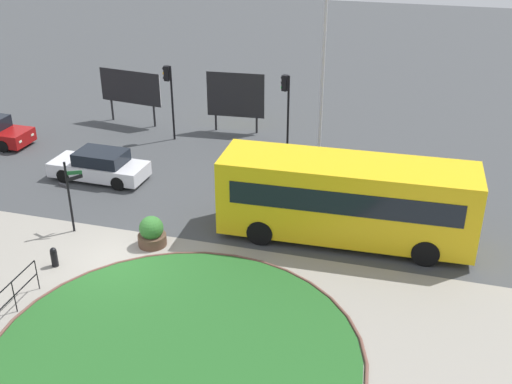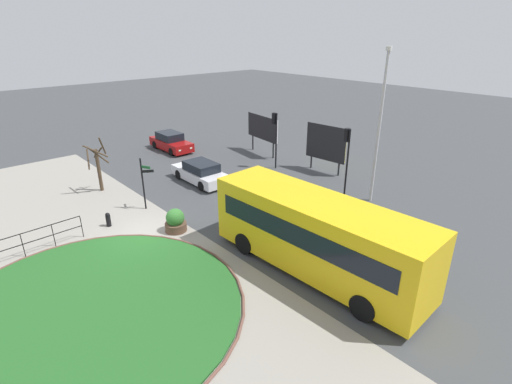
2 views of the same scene
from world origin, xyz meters
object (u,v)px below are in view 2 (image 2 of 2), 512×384
(billboard_left, at_px, (263,128))
(traffic_light_near, at_px, (347,147))
(car_far_lane, at_px, (171,142))
(traffic_light_far, at_px, (275,128))
(car_near_lane, at_px, (200,173))
(planter_near_signpost, at_px, (175,221))
(signpost_directional, at_px, (144,181))
(bus_yellow, at_px, (317,234))
(bollard_foreground, at_px, (108,219))
(billboard_right, at_px, (326,143))
(lamppost_tall, at_px, (380,124))
(street_tree_bare, at_px, (98,164))

(billboard_left, bearing_deg, traffic_light_near, -4.51)
(car_far_lane, xyz_separation_m, traffic_light_far, (8.97, 3.28, 2.24))
(car_near_lane, bearing_deg, planter_near_signpost, 136.07)
(signpost_directional, distance_m, car_far_lane, 11.63)
(bus_yellow, distance_m, traffic_light_far, 13.23)
(bollard_foreground, distance_m, car_near_lane, 7.42)
(traffic_light_near, height_order, billboard_left, traffic_light_near)
(bus_yellow, relative_size, billboard_right, 2.87)
(signpost_directional, relative_size, bollard_foreground, 3.90)
(traffic_light_far, relative_size, lamppost_tall, 0.47)
(traffic_light_near, bearing_deg, car_far_lane, 24.55)
(car_far_lane, xyz_separation_m, street_tree_bare, (4.95, -7.87, 1.07))
(bus_yellow, xyz_separation_m, traffic_light_near, (-4.18, 7.64, 1.27))
(traffic_light_near, bearing_deg, bollard_foreground, 79.93)
(billboard_right, bearing_deg, bollard_foreground, -102.63)
(signpost_directional, xyz_separation_m, planter_near_signpost, (3.39, -0.15, -1.17))
(bollard_foreground, xyz_separation_m, planter_near_signpost, (2.74, 2.31, 0.14))
(car_near_lane, distance_m, billboard_right, 8.87)
(traffic_light_far, height_order, street_tree_bare, traffic_light_far)
(car_far_lane, xyz_separation_m, billboard_left, (5.85, 5.00, 1.40))
(traffic_light_far, distance_m, street_tree_bare, 11.91)
(bollard_foreground, bearing_deg, planter_near_signpost, 40.20)
(bus_yellow, bearing_deg, bollard_foreground, 24.58)
(car_far_lane, relative_size, lamppost_tall, 0.52)
(car_near_lane, distance_m, traffic_light_far, 6.20)
(lamppost_tall, height_order, planter_near_signpost, lamppost_tall)
(billboard_right, height_order, planter_near_signpost, billboard_right)
(bus_yellow, xyz_separation_m, billboard_left, (-13.65, 9.64, 0.38))
(bus_yellow, height_order, billboard_left, bus_yellow)
(bus_yellow, relative_size, traffic_light_far, 2.40)
(traffic_light_near, height_order, street_tree_bare, traffic_light_near)
(planter_near_signpost, bearing_deg, car_far_lane, 150.36)
(bus_yellow, relative_size, lamppost_tall, 1.12)
(bollard_foreground, relative_size, traffic_light_near, 0.19)
(car_far_lane, bearing_deg, traffic_light_far, 20.64)
(bus_yellow, height_order, traffic_light_near, traffic_light_near)
(billboard_right, bearing_deg, car_near_lane, -123.05)
(car_far_lane, bearing_deg, car_near_lane, -16.34)
(car_far_lane, distance_m, traffic_light_far, 9.81)
(billboard_right, distance_m, street_tree_bare, 14.95)
(bollard_foreground, distance_m, bus_yellow, 10.85)
(traffic_light_near, xyz_separation_m, traffic_light_far, (-6.34, 0.28, -0.05))
(billboard_right, bearing_deg, traffic_light_far, -150.09)
(traffic_light_far, height_order, lamppost_tall, lamppost_tall)
(car_near_lane, bearing_deg, traffic_light_near, -143.50)
(bollard_foreground, bearing_deg, street_tree_bare, 161.80)
(bus_yellow, xyz_separation_m, car_far_lane, (-19.49, 4.64, -1.02))
(car_far_lane, relative_size, traffic_light_far, 1.11)
(car_near_lane, distance_m, car_far_lane, 8.14)
(car_far_lane, height_order, billboard_right, billboard_right)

